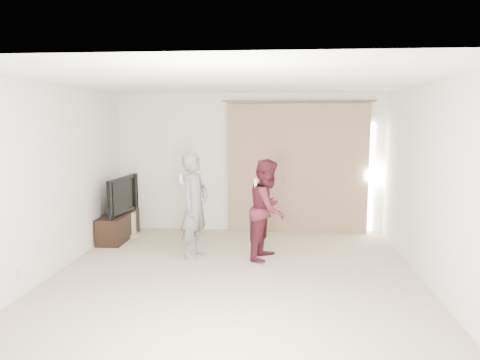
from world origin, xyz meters
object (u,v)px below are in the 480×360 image
Objects in this scene: tv at (117,195)px; tv_console at (118,226)px; person_woman at (268,209)px; person_man at (195,206)px.

tv_console is at bearing 0.00° from tv.
tv is at bearing 161.65° from person_woman.
person_woman reaches higher than tv.
tv_console is 2.87m from person_woman.
person_man is at bearing -30.61° from tv_console.
tv is 2.82m from person_woman.
person_man is 1.06× the size of person_woman.
tv is at bearing 149.39° from person_man.
person_man reaches higher than person_woman.
person_woman is (1.12, 0.03, -0.04)m from person_man.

